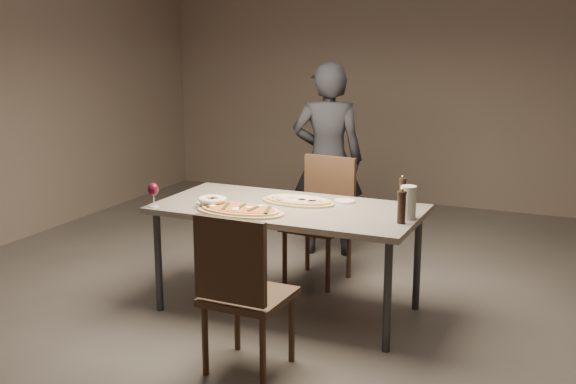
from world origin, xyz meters
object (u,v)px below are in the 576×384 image
at_px(dining_table, 288,214).
at_px(bread_basket, 213,201).
at_px(ham_pizza, 298,201).
at_px(carafe, 408,202).
at_px(diner, 328,160).
at_px(zucchini_pizza, 240,210).
at_px(pepper_mill_left, 402,207).
at_px(chair_near, 241,286).
at_px(chair_far, 323,212).

distance_m(dining_table, bread_basket, 0.52).
bearing_deg(ham_pizza, carafe, -9.70).
relative_size(bread_basket, diner, 0.12).
bearing_deg(zucchini_pizza, bread_basket, 178.11).
bearing_deg(diner, pepper_mill_left, 108.44).
height_order(pepper_mill_left, chair_near, pepper_mill_left).
distance_m(zucchini_pizza, chair_far, 1.05).
bearing_deg(dining_table, carafe, 0.66).
bearing_deg(carafe, pepper_mill_left, -94.34).
bearing_deg(ham_pizza, pepper_mill_left, -18.43).
bearing_deg(chair_far, pepper_mill_left, 140.80).
height_order(dining_table, pepper_mill_left, pepper_mill_left).
bearing_deg(carafe, chair_near, -124.08).
height_order(ham_pizza, chair_near, chair_near).
relative_size(ham_pizza, diner, 0.32).
relative_size(bread_basket, chair_near, 0.20).
relative_size(dining_table, carafe, 8.45).
bearing_deg(pepper_mill_left, chair_far, 135.02).
xyz_separation_m(carafe, chair_far, (-0.85, 0.72, -0.32)).
bearing_deg(carafe, chair_far, 139.94).
height_order(dining_table, chair_near, chair_near).
xyz_separation_m(dining_table, chair_far, (-0.02, 0.73, -0.15)).
bearing_deg(diner, bread_basket, 64.54).
distance_m(zucchini_pizza, diner, 1.63).
distance_m(dining_table, carafe, 0.85).
bearing_deg(chair_near, bread_basket, 130.25).
distance_m(bread_basket, diner, 1.60).
relative_size(pepper_mill_left, chair_near, 0.24).
xyz_separation_m(pepper_mill_left, chair_near, (-0.67, -0.88, -0.32)).
height_order(ham_pizza, pepper_mill_left, pepper_mill_left).
bearing_deg(chair_near, dining_table, 100.36).
distance_m(chair_far, diner, 0.72).
bearing_deg(dining_table, diner, 99.38).
relative_size(bread_basket, chair_far, 0.20).
height_order(dining_table, ham_pizza, ham_pizza).
bearing_deg(pepper_mill_left, diner, 125.45).
relative_size(dining_table, diner, 1.08).
bearing_deg(ham_pizza, chair_far, 92.56).
relative_size(pepper_mill_left, chair_far, 0.23).
distance_m(dining_table, zucchini_pizza, 0.37).
bearing_deg(ham_pizza, zucchini_pizza, -124.07).
xyz_separation_m(ham_pizza, bread_basket, (-0.48, -0.35, 0.03)).
bearing_deg(chair_far, chair_near, 101.53).
bearing_deg(pepper_mill_left, carafe, 85.66).
distance_m(zucchini_pizza, chair_near, 0.84).
distance_m(bread_basket, chair_near, 1.01).
xyz_separation_m(dining_table, pepper_mill_left, (0.82, -0.12, 0.16)).
bearing_deg(chair_far, ham_pizza, 100.36).
height_order(zucchini_pizza, diner, diner).
bearing_deg(bread_basket, pepper_mill_left, 5.09).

